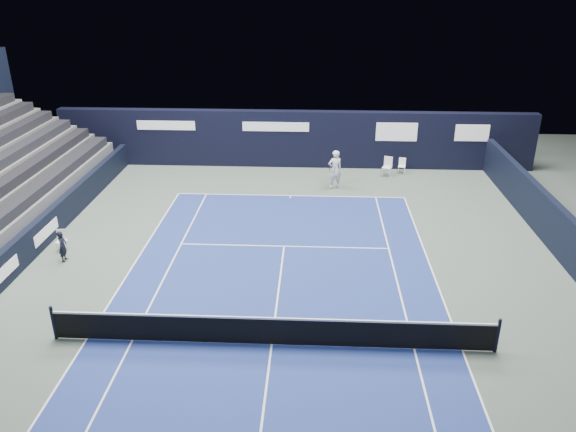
# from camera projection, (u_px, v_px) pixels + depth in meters

# --- Properties ---
(ground) EXTENTS (48.00, 48.00, 0.00)m
(ground) POSITION_uv_depth(u_px,v_px,m) (276.00, 307.00, 18.15)
(ground) COLOR #48554D
(ground) RESTS_ON ground
(court_surface) EXTENTS (10.97, 23.77, 0.01)m
(court_surface) POSITION_uv_depth(u_px,v_px,m) (272.00, 345.00, 16.32)
(court_surface) COLOR navy
(court_surface) RESTS_ON ground
(enclosure_wall_right) EXTENTS (0.30, 22.00, 1.80)m
(enclosure_wall_right) POSITION_uv_depth(u_px,v_px,m) (563.00, 236.00, 20.98)
(enclosure_wall_right) COLOR black
(enclosure_wall_right) RESTS_ON ground
(folding_chair_back_a) EXTENTS (0.58, 0.60, 1.02)m
(folding_chair_back_a) POSITION_uv_depth(u_px,v_px,m) (388.00, 163.00, 29.69)
(folding_chair_back_a) COLOR silver
(folding_chair_back_a) RESTS_ON ground
(folding_chair_back_b) EXTENTS (0.43, 0.42, 0.83)m
(folding_chair_back_b) POSITION_uv_depth(u_px,v_px,m) (402.00, 164.00, 30.14)
(folding_chair_back_b) COLOR white
(folding_chair_back_b) RESTS_ON ground
(line_judge_chair) EXTENTS (0.41, 0.40, 0.84)m
(line_judge_chair) POSITION_uv_depth(u_px,v_px,m) (62.00, 239.00, 21.73)
(line_judge_chair) COLOR white
(line_judge_chair) RESTS_ON ground
(line_judge) EXTENTS (0.31, 0.45, 1.20)m
(line_judge) POSITION_uv_depth(u_px,v_px,m) (63.00, 246.00, 20.86)
(line_judge) COLOR black
(line_judge) RESTS_ON ground
(court_markings) EXTENTS (11.03, 23.83, 0.00)m
(court_markings) POSITION_uv_depth(u_px,v_px,m) (272.00, 345.00, 16.32)
(court_markings) COLOR white
(court_markings) RESTS_ON court_surface
(tennis_net) EXTENTS (12.90, 0.10, 1.10)m
(tennis_net) POSITION_uv_depth(u_px,v_px,m) (271.00, 330.00, 16.12)
(tennis_net) COLOR black
(tennis_net) RESTS_ON ground
(back_sponsor_wall) EXTENTS (26.00, 0.63, 3.10)m
(back_sponsor_wall) POSITION_uv_depth(u_px,v_px,m) (294.00, 139.00, 30.81)
(back_sponsor_wall) COLOR black
(back_sponsor_wall) RESTS_ON ground
(side_barrier_left) EXTENTS (0.33, 22.00, 1.20)m
(side_barrier_left) POSITION_uv_depth(u_px,v_px,m) (42.00, 232.00, 21.99)
(side_barrier_left) COLOR black
(side_barrier_left) RESTS_ON ground
(tennis_player) EXTENTS (0.83, 0.96, 1.95)m
(tennis_player) POSITION_uv_depth(u_px,v_px,m) (335.00, 169.00, 27.84)
(tennis_player) COLOR silver
(tennis_player) RESTS_ON ground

